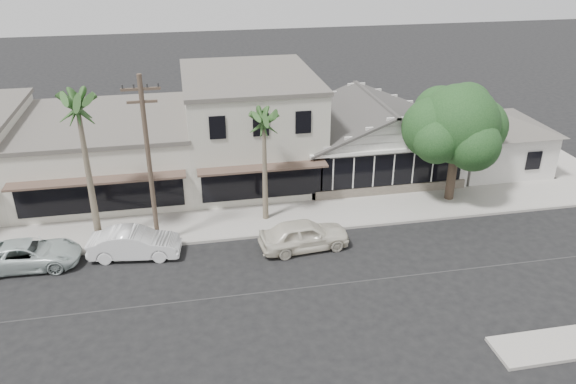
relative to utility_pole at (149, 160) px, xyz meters
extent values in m
plane|color=black|center=(9.00, -5.20, -4.79)|extent=(140.00, 140.00, 0.00)
cube|color=#9E9991|center=(1.00, 1.55, -4.71)|extent=(90.00, 3.50, 0.15)
cube|color=white|center=(14.00, 7.30, -3.29)|extent=(10.00, 8.00, 3.00)
cube|color=black|center=(14.00, 3.24, -3.04)|extent=(8.80, 0.10, 2.00)
cube|color=#60564C|center=(14.00, 3.25, -4.44)|extent=(9.60, 0.18, 0.70)
cube|color=white|center=(22.20, 6.30, -3.29)|extent=(6.00, 6.00, 3.00)
cube|color=beige|center=(6.00, 8.30, -1.54)|extent=(8.00, 10.00, 6.50)
cube|color=silver|center=(-3.00, 8.30, -2.69)|extent=(10.00, 10.00, 4.20)
cylinder|color=brown|center=(0.00, 0.00, -0.29)|extent=(0.24, 0.24, 9.00)
cube|color=brown|center=(0.00, 0.00, 3.51)|extent=(1.80, 0.12, 0.12)
cube|color=brown|center=(0.00, 0.00, 2.91)|extent=(1.40, 0.12, 0.12)
imported|color=silver|center=(7.39, -1.76, -4.00)|extent=(4.76, 2.28, 1.57)
imported|color=white|center=(-1.09, -0.90, -4.05)|extent=(4.66, 2.12, 1.48)
imported|color=#B3C1BE|center=(-6.09, -0.85, -4.12)|extent=(4.91, 2.39, 1.34)
cylinder|color=#4D3D2F|center=(17.19, 1.98, -3.38)|extent=(0.53, 0.53, 2.82)
sphere|color=#163716|center=(17.19, 1.98, 0.06)|extent=(4.58, 4.58, 4.58)
sphere|color=#163716|center=(18.78, 2.51, -0.38)|extent=(3.35, 3.35, 3.35)
sphere|color=#163716|center=(15.78, 2.34, -0.21)|extent=(3.53, 3.53, 3.53)
sphere|color=#163716|center=(17.54, 0.66, -0.73)|extent=(3.00, 3.00, 3.00)
sphere|color=#163716|center=(16.66, 3.39, 0.32)|extent=(3.17, 3.17, 3.17)
sphere|color=#163716|center=(18.25, 3.22, 0.68)|extent=(2.82, 2.82, 2.82)
sphere|color=#163716|center=(15.61, 1.28, -0.56)|extent=(2.64, 2.64, 2.64)
cone|color=#726651|center=(5.92, 1.60, -1.96)|extent=(0.34, 0.34, 5.65)
cone|color=#726651|center=(-3.00, 0.66, -1.16)|extent=(0.39, 0.39, 7.25)
camera|label=1|loc=(1.81, -26.05, 10.35)|focal=35.00mm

